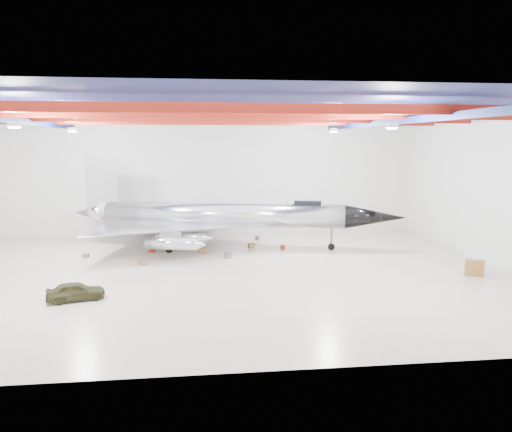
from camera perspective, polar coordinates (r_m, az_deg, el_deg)
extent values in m
plane|color=#C0B599|center=(34.23, -5.20, -6.46)|extent=(40.00, 40.00, 0.00)
plane|color=silver|center=(48.17, -5.78, 4.54)|extent=(40.00, 0.00, 40.00)
plane|color=silver|center=(39.19, 25.39, 2.84)|extent=(0.00, 30.00, 30.00)
plane|color=#0A0F38|center=(33.13, -5.46, 12.25)|extent=(40.00, 40.00, 0.00)
cube|color=maroon|center=(24.11, -4.94, 12.21)|extent=(39.50, 0.25, 0.50)
cube|color=maroon|center=(30.10, -5.31, 11.48)|extent=(39.50, 0.25, 0.50)
cube|color=maroon|center=(36.09, -5.56, 10.99)|extent=(39.50, 0.25, 0.50)
cube|color=maroon|center=(42.08, -5.74, 10.64)|extent=(39.50, 0.25, 0.50)
cube|color=#0C184C|center=(34.92, -25.84, 9.78)|extent=(0.25, 29.50, 0.40)
cube|color=#0C184C|center=(35.46, 14.67, 10.31)|extent=(0.25, 29.50, 0.40)
cube|color=silver|center=(28.58, -25.88, 9.42)|extent=(0.55, 0.55, 0.25)
cube|color=silver|center=(29.14, 15.26, 9.94)|extent=(0.55, 0.55, 0.25)
cube|color=silver|center=(40.13, -20.26, 9.26)|extent=(0.55, 0.55, 0.25)
cube|color=silver|center=(40.52, 8.85, 9.67)|extent=(0.55, 0.55, 0.25)
cylinder|color=silver|center=(41.48, -3.75, 0.14)|extent=(19.79, 6.39, 1.99)
cone|color=black|center=(41.20, 13.51, -0.14)|extent=(5.28, 3.05, 1.99)
cone|color=silver|center=(44.87, -18.26, 0.36)|extent=(3.35, 2.60, 1.99)
cube|color=silver|center=(44.19, -17.24, 3.66)|extent=(2.74, 0.74, 4.47)
cube|color=black|center=(40.72, 5.92, 1.43)|extent=(2.31, 1.26, 0.50)
cylinder|color=silver|center=(37.14, -9.72, -3.15)|extent=(3.88, 1.72, 0.89)
cylinder|color=silver|center=(39.48, -8.74, -2.42)|extent=(3.88, 1.72, 0.89)
cylinder|color=silver|center=(45.17, -6.80, -1.00)|extent=(3.88, 1.72, 0.89)
cylinder|color=silver|center=(47.56, -6.13, -0.50)|extent=(3.88, 1.72, 0.89)
cylinder|color=#59595B|center=(41.22, 8.62, -2.66)|extent=(0.18, 0.18, 1.79)
cylinder|color=black|center=(41.34, 8.60, -3.49)|extent=(0.59, 0.34, 0.56)
cylinder|color=#59595B|center=(40.31, -9.91, -2.94)|extent=(0.18, 0.18, 1.79)
cylinder|color=black|center=(40.44, -9.89, -3.80)|extent=(0.59, 0.34, 0.56)
cylinder|color=#59595B|center=(45.01, -8.16, -1.70)|extent=(0.18, 0.18, 1.79)
cylinder|color=black|center=(45.12, -8.15, -2.47)|extent=(0.59, 0.34, 0.56)
imported|color=#333219|center=(29.95, -19.92, -8.08)|extent=(3.37, 2.06, 1.07)
cube|color=brown|center=(36.20, 23.67, -5.46)|extent=(1.29, 0.97, 1.06)
cube|color=olive|center=(36.92, -12.81, -5.23)|extent=(0.64, 0.58, 0.36)
cube|color=maroon|center=(41.14, -11.79, -3.83)|extent=(0.50, 0.45, 0.29)
cylinder|color=#59595B|center=(38.23, -3.25, -4.47)|extent=(0.55, 0.55, 0.47)
cube|color=olive|center=(41.84, -0.51, -3.39)|extent=(0.62, 0.56, 0.36)
cube|color=#59595B|center=(40.52, -18.88, -4.30)|extent=(0.51, 0.45, 0.31)
cylinder|color=maroon|center=(41.25, 3.06, -3.57)|extent=(0.45, 0.45, 0.37)
cube|color=olive|center=(39.94, -5.95, -3.96)|extent=(0.76, 0.69, 0.43)
cylinder|color=#59595B|center=(45.17, 0.16, -2.50)|extent=(0.50, 0.50, 0.35)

